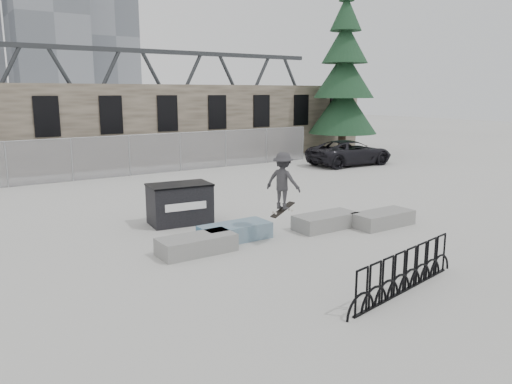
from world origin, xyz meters
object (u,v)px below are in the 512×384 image
(planter_offset, at_px, (383,218))
(suv, at_px, (350,153))
(planter_center_left, at_px, (235,231))
(planter_far_left, at_px, (197,244))
(dumpster, at_px, (180,203))
(spruce_tree, at_px, (344,80))
(bike_rack, at_px, (405,272))
(planter_center_right, at_px, (326,220))
(skateboarder, at_px, (283,181))

(planter_offset, distance_m, suv, 13.27)
(planter_center_left, bearing_deg, planter_far_left, -162.58)
(dumpster, relative_size, suv, 0.40)
(planter_offset, height_order, spruce_tree, spruce_tree)
(spruce_tree, bearing_deg, planter_offset, -129.47)
(dumpster, height_order, bike_rack, dumpster)
(planter_center_right, bearing_deg, planter_far_left, 179.01)
(planter_far_left, xyz_separation_m, skateboarder, (2.32, -0.59, 1.50))
(planter_offset, relative_size, suv, 0.39)
(planter_center_right, bearing_deg, dumpster, 138.25)
(bike_rack, height_order, suv, suv)
(planter_center_left, bearing_deg, suv, 34.09)
(planter_offset, bearing_deg, planter_far_left, 172.04)
(planter_far_left, xyz_separation_m, bike_rack, (2.41, -4.69, 0.19))
(planter_center_right, xyz_separation_m, skateboarder, (-2.03, -0.51, 1.50))
(spruce_tree, relative_size, suv, 2.27)
(planter_far_left, height_order, planter_offset, same)
(planter_far_left, relative_size, bike_rack, 0.50)
(suv, bearing_deg, planter_offset, 143.29)
(planter_center_left, bearing_deg, planter_center_right, -10.21)
(planter_center_left, distance_m, suv, 15.84)
(bike_rack, height_order, spruce_tree, spruce_tree)
(planter_offset, bearing_deg, bike_rack, -133.18)
(planter_center_left, height_order, planter_center_right, same)
(planter_center_left, distance_m, skateboarder, 2.03)
(planter_center_right, xyz_separation_m, suv, (10.19, 9.40, 0.46))
(planter_far_left, relative_size, spruce_tree, 0.17)
(planter_center_left, distance_m, bike_rack, 5.24)
(planter_center_right, height_order, dumpster, dumpster)
(planter_center_right, distance_m, skateboarder, 2.57)
(suv, bearing_deg, dumpster, 118.32)
(planter_offset, relative_size, spruce_tree, 0.17)
(planter_center_left, distance_m, planter_center_right, 2.96)
(planter_center_right, height_order, spruce_tree, spruce_tree)
(planter_center_right, distance_m, suv, 13.87)
(planter_offset, bearing_deg, spruce_tree, 50.53)
(planter_center_right, relative_size, dumpster, 0.98)
(planter_center_right, bearing_deg, suv, 42.67)
(planter_far_left, height_order, planter_center_right, same)
(planter_offset, xyz_separation_m, dumpster, (-5.08, 3.81, 0.39))
(planter_center_left, bearing_deg, bike_rack, -79.30)
(planter_far_left, bearing_deg, suv, 32.66)
(planter_center_right, relative_size, bike_rack, 0.50)
(skateboarder, bearing_deg, planter_center_right, -103.21)
(planter_center_left, distance_m, dumpster, 2.59)
(planter_center_left, height_order, planter_offset, same)
(dumpster, relative_size, bike_rack, 0.51)
(planter_far_left, bearing_deg, spruce_tree, 36.90)
(planter_far_left, height_order, dumpster, dumpster)
(dumpster, bearing_deg, planter_far_left, -101.02)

